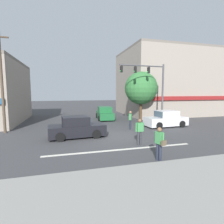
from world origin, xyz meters
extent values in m
plane|color=#3D3D3F|center=(0.00, 0.00, 0.00)|extent=(120.00, 120.00, 0.00)
cube|color=silver|center=(0.00, -3.50, 0.00)|extent=(9.00, 0.24, 0.01)
cube|color=gray|center=(0.00, -8.50, 0.08)|extent=(40.00, 5.00, 0.16)
cube|color=gray|center=(12.26, 11.69, 4.65)|extent=(13.35, 10.45, 9.30)
cube|color=maroon|center=(12.26, 6.36, 2.60)|extent=(12.68, 0.24, 0.50)
cube|color=slate|center=(12.26, 11.69, 9.45)|extent=(13.35, 10.45, 0.30)
cylinder|color=#4C3823|center=(5.44, 6.00, 1.21)|extent=(0.32, 0.32, 2.41)
sphere|color=#337038|center=(5.44, 6.00, 3.84)|extent=(3.80, 3.80, 3.80)
cylinder|color=brown|center=(-8.05, 3.08, 4.03)|extent=(0.22, 0.22, 8.07)
cylinder|color=brown|center=(8.62, 8.47, 3.73)|extent=(0.22, 0.22, 7.47)
cube|color=#473828|center=(8.62, 8.47, 7.07)|extent=(1.40, 0.12, 0.10)
cylinder|color=#47474C|center=(6.66, 3.33, 3.10)|extent=(0.18, 0.18, 6.20)
cylinder|color=#47474C|center=(4.27, 3.24, 5.95)|extent=(4.80, 0.28, 0.12)
cube|color=black|center=(4.99, 3.27, 5.55)|extent=(0.21, 0.25, 0.60)
sphere|color=black|center=(4.87, 3.26, 5.73)|extent=(0.12, 0.12, 0.12)
sphere|color=black|center=(4.87, 3.26, 5.55)|extent=(0.12, 0.12, 0.12)
sphere|color=green|center=(4.87, 3.26, 5.37)|extent=(0.12, 0.12, 0.12)
cube|color=black|center=(3.55, 3.22, 5.55)|extent=(0.21, 0.25, 0.60)
sphere|color=black|center=(3.43, 3.22, 5.73)|extent=(0.12, 0.12, 0.12)
sphere|color=black|center=(3.43, 3.22, 5.55)|extent=(0.12, 0.12, 0.12)
sphere|color=green|center=(3.43, 3.22, 5.37)|extent=(0.12, 0.12, 0.12)
cube|color=black|center=(2.11, 3.17, 5.55)|extent=(0.21, 0.25, 0.60)
sphere|color=black|center=(1.99, 3.17, 5.73)|extent=(0.12, 0.12, 0.12)
sphere|color=black|center=(1.99, 3.17, 5.55)|extent=(0.12, 0.12, 0.12)
sphere|color=green|center=(1.99, 3.17, 5.37)|extent=(0.12, 0.12, 0.12)
cube|color=black|center=(-2.36, 0.08, 0.54)|extent=(4.22, 2.02, 0.80)
cube|color=black|center=(-2.46, 0.08, 1.26)|extent=(2.02, 1.71, 0.64)
cube|color=#475666|center=(-1.49, 0.15, 1.26)|extent=(0.17, 1.44, 0.54)
cylinder|color=black|center=(-1.16, 1.03, 0.32)|extent=(0.65, 0.23, 0.64)
cylinder|color=black|center=(-1.03, -0.66, 0.32)|extent=(0.65, 0.23, 0.64)
cylinder|color=black|center=(-3.69, 0.83, 0.32)|extent=(0.65, 0.23, 0.64)
cylinder|color=black|center=(-3.56, -0.86, 0.32)|extent=(0.65, 0.23, 0.64)
cube|color=#1E6033|center=(1.56, 8.15, 0.54)|extent=(1.97, 4.20, 0.80)
cube|color=#1E6033|center=(1.55, 8.05, 1.26)|extent=(1.68, 2.00, 0.64)
cube|color=#475666|center=(1.62, 9.02, 1.26)|extent=(1.44, 0.16, 0.54)
cylinder|color=black|center=(0.80, 9.47, 0.32)|extent=(0.22, 0.65, 0.64)
cylinder|color=black|center=(2.49, 9.36, 0.32)|extent=(0.22, 0.65, 0.64)
cylinder|color=black|center=(0.63, 6.94, 0.32)|extent=(0.22, 0.65, 0.64)
cylinder|color=black|center=(2.32, 6.82, 0.32)|extent=(0.22, 0.65, 0.64)
cube|color=silver|center=(6.31, 2.02, 0.54)|extent=(4.19, 1.93, 0.80)
cube|color=silver|center=(6.41, 2.02, 1.26)|extent=(1.99, 1.67, 0.64)
cube|color=#475666|center=(5.44, 1.97, 1.26)|extent=(0.14, 1.44, 0.54)
cylinder|color=black|center=(5.09, 1.09, 0.32)|extent=(0.65, 0.22, 0.64)
cylinder|color=black|center=(4.99, 2.79, 0.32)|extent=(0.65, 0.22, 0.64)
cylinder|color=black|center=(7.63, 1.24, 0.32)|extent=(0.65, 0.22, 0.64)
cylinder|color=black|center=(7.53, 2.94, 0.32)|extent=(0.65, 0.22, 0.64)
cylinder|color=#232838|center=(1.17, -5.47, 0.43)|extent=(0.14, 0.14, 0.86)
cylinder|color=#232838|center=(1.23, -5.64, 0.43)|extent=(0.14, 0.14, 0.86)
cube|color=#3F8C4C|center=(1.20, -5.55, 1.15)|extent=(0.32, 0.41, 0.58)
sphere|color=brown|center=(1.20, -5.55, 1.56)|extent=(0.22, 0.22, 0.22)
cylinder|color=#3F8C4C|center=(1.12, -5.32, 1.15)|extent=(0.09, 0.09, 0.56)
cylinder|color=#3F8C4C|center=(1.27, -5.78, 1.15)|extent=(0.09, 0.09, 0.56)
cube|color=brown|center=(1.26, -5.87, 0.98)|extent=(0.30, 0.20, 0.24)
cylinder|color=#232838|center=(2.44, 1.61, 0.43)|extent=(0.14, 0.14, 0.86)
cylinder|color=#232838|center=(2.53, 1.77, 0.43)|extent=(0.14, 0.14, 0.86)
cube|color=#3F8C4C|center=(2.48, 1.69, 1.15)|extent=(0.36, 0.42, 0.58)
sphere|color=#9E7051|center=(2.48, 1.69, 1.56)|extent=(0.22, 0.22, 0.22)
cylinder|color=#3F8C4C|center=(2.37, 1.48, 1.15)|extent=(0.09, 0.09, 0.56)
cylinder|color=#3F8C4C|center=(2.60, 1.90, 1.15)|extent=(0.09, 0.09, 0.56)
cylinder|color=#333338|center=(1.28, -2.87, 0.43)|extent=(0.14, 0.14, 0.86)
cylinder|color=#333338|center=(1.46, -2.87, 0.43)|extent=(0.14, 0.14, 0.86)
cube|color=#3F8C4C|center=(1.37, -2.87, 1.15)|extent=(0.36, 0.22, 0.58)
sphere|color=brown|center=(1.37, -2.87, 1.56)|extent=(0.22, 0.22, 0.22)
cylinder|color=#3F8C4C|center=(1.13, -2.86, 1.15)|extent=(0.09, 0.09, 0.56)
cylinder|color=#3F8C4C|center=(1.61, -2.87, 1.15)|extent=(0.09, 0.09, 0.56)
camera|label=1|loc=(-3.17, -12.94, 3.35)|focal=28.00mm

